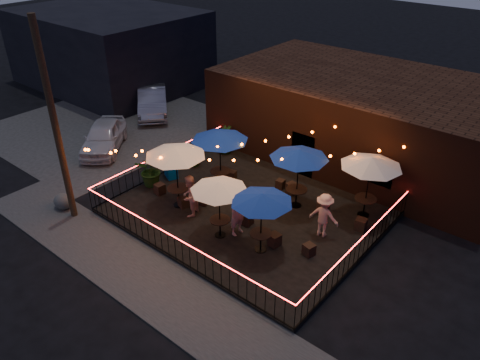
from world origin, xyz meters
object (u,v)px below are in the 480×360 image
(utility_pole, at_px, (55,126))
(cafe_table_1, at_px, (220,137))
(cafe_table_4, at_px, (262,199))
(cooler, at_px, (171,168))
(boulder, at_px, (63,201))
(cafe_table_3, at_px, (299,155))
(cafe_table_0, at_px, (175,152))
(cafe_table_5, at_px, (371,163))
(cafe_table_2, at_px, (219,187))

(utility_pole, distance_m, cafe_table_1, 6.44)
(utility_pole, xyz_separation_m, cafe_table_4, (7.34, 2.97, -1.63))
(cooler, height_order, boulder, cooler)
(utility_pole, height_order, cafe_table_3, utility_pole)
(cafe_table_1, bearing_deg, cafe_table_3, 14.35)
(cafe_table_0, height_order, cooler, cafe_table_0)
(cafe_table_1, bearing_deg, utility_pole, -121.40)
(cafe_table_0, distance_m, cafe_table_1, 2.24)
(cafe_table_1, relative_size, cafe_table_3, 0.91)
(boulder, bearing_deg, utility_pole, -3.62)
(cafe_table_5, bearing_deg, cafe_table_0, -146.04)
(cafe_table_2, bearing_deg, cafe_table_0, 170.34)
(cafe_table_2, bearing_deg, utility_pole, -154.40)
(cafe_table_5, height_order, boulder, cafe_table_5)
(cafe_table_3, bearing_deg, cafe_table_5, 24.78)
(cafe_table_5, bearing_deg, utility_pole, -141.19)
(cafe_table_1, bearing_deg, boulder, -127.58)
(cafe_table_4, bearing_deg, cafe_table_0, 177.59)
(cafe_table_4, height_order, cafe_table_5, cafe_table_5)
(cafe_table_5, distance_m, boulder, 12.62)
(cafe_table_2, bearing_deg, cafe_table_3, 73.24)
(utility_pole, bearing_deg, cooler, 78.89)
(cafe_table_2, distance_m, cooler, 5.36)
(cafe_table_0, distance_m, cafe_table_4, 4.45)
(cafe_table_3, bearing_deg, cafe_table_4, -78.84)
(cafe_table_1, height_order, cafe_table_3, cafe_table_1)
(cafe_table_2, height_order, boulder, cafe_table_2)
(cafe_table_3, bearing_deg, cafe_table_1, -165.65)
(cafe_table_0, bearing_deg, cooler, 144.56)
(utility_pole, distance_m, cooler, 5.76)
(cafe_table_5, bearing_deg, cooler, -161.24)
(cafe_table_0, xyz_separation_m, cafe_table_5, (6.30, 4.24, -0.07))
(utility_pole, height_order, boulder, utility_pole)
(utility_pole, distance_m, cafe_table_5, 11.89)
(cafe_table_3, bearing_deg, boulder, -140.49)
(cafe_table_4, bearing_deg, cafe_table_3, 101.16)
(utility_pole, xyz_separation_m, cooler, (0.90, 4.58, -3.38))
(cooler, bearing_deg, cafe_table_5, 43.70)
(cafe_table_2, bearing_deg, cafe_table_4, 9.17)
(utility_pole, bearing_deg, cafe_table_1, 58.60)
(utility_pole, height_order, cafe_table_5, utility_pole)
(cooler, bearing_deg, cafe_table_1, 43.26)
(cafe_table_3, xyz_separation_m, cafe_table_5, (2.51, 1.16, 0.02))
(cafe_table_1, bearing_deg, cafe_table_2, -48.73)
(cafe_table_2, relative_size, cafe_table_5, 0.93)
(cafe_table_4, height_order, cooler, cafe_table_4)
(cafe_table_1, xyz_separation_m, cafe_table_2, (2.35, -2.67, -0.32))
(utility_pole, bearing_deg, cafe_table_5, 38.81)
(cafe_table_0, distance_m, cafe_table_5, 7.60)
(cafe_table_3, relative_size, cafe_table_4, 1.12)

